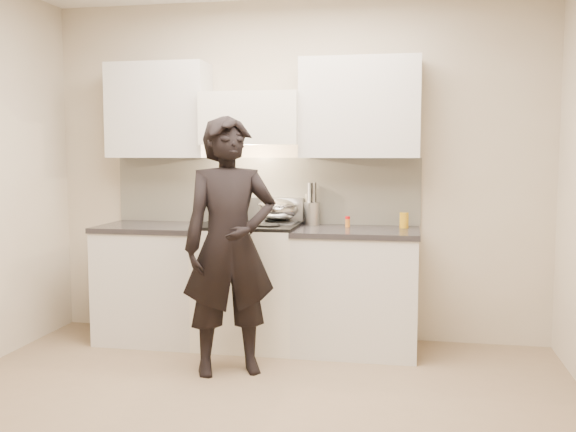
{
  "coord_description": "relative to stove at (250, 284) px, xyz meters",
  "views": [
    {
      "loc": [
        0.9,
        -3.34,
        1.48
      ],
      "look_at": [
        0.08,
        1.05,
        1.05
      ],
      "focal_mm": 40.0,
      "sensor_mm": 36.0,
      "label": 1
    }
  ],
  "objects": [
    {
      "name": "counter_left",
      "position": [
        -0.78,
        0.0,
        -0.01
      ],
      "size": [
        0.82,
        0.67,
        0.92
      ],
      "color": "silver",
      "rests_on": "ground"
    },
    {
      "name": "counter_right",
      "position": [
        0.83,
        0.0,
        -0.01
      ],
      "size": [
        0.92,
        0.67,
        0.92
      ],
      "color": "silver",
      "rests_on": "ground"
    },
    {
      "name": "utensil_crock",
      "position": [
        0.45,
        0.23,
        0.55
      ],
      "size": [
        0.13,
        0.13,
        0.33
      ],
      "color": "#ABABAB",
      "rests_on": "counter_right"
    },
    {
      "name": "spice_jar",
      "position": [
        0.75,
        0.13,
        0.49
      ],
      "size": [
        0.04,
        0.04,
        0.08
      ],
      "color": "#C16E25",
      "rests_on": "counter_right"
    },
    {
      "name": "person",
      "position": [
        0.03,
        -0.67,
        0.39
      ],
      "size": [
        0.75,
        0.64,
        1.73
      ],
      "primitive_type": "imported",
      "rotation": [
        0.0,
        0.0,
        0.43
      ],
      "color": "black",
      "rests_on": "ground"
    },
    {
      "name": "ground_plane",
      "position": [
        0.3,
        -1.42,
        -0.47
      ],
      "size": [
        4.0,
        4.0,
        0.0
      ],
      "primitive_type": "plane",
      "color": "#816B50"
    },
    {
      "name": "room_shell",
      "position": [
        0.24,
        -1.05,
        1.12
      ],
      "size": [
        4.04,
        3.54,
        2.7
      ],
      "color": "beige",
      "rests_on": "ground"
    },
    {
      "name": "wok",
      "position": [
        0.2,
        0.14,
        0.57
      ],
      "size": [
        0.33,
        0.4,
        0.26
      ],
      "color": "#B4B4B4",
      "rests_on": "stove"
    },
    {
      "name": "oil_glass",
      "position": [
        1.17,
        0.14,
        0.5
      ],
      "size": [
        0.07,
        0.07,
        0.12
      ],
      "color": "#BE8815",
      "rests_on": "counter_right"
    },
    {
      "name": "stock_pot",
      "position": [
        -0.12,
        -0.11,
        0.57
      ],
      "size": [
        0.33,
        0.32,
        0.16
      ],
      "color": "#B4B4B4",
      "rests_on": "stove"
    },
    {
      "name": "stove",
      "position": [
        0.0,
        0.0,
        0.0
      ],
      "size": [
        0.76,
        0.65,
        0.96
      ],
      "color": "silver",
      "rests_on": "ground"
    }
  ]
}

